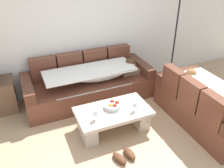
# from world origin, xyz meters

# --- Properties ---
(ground_plane) EXTENTS (14.00, 14.00, 0.00)m
(ground_plane) POSITION_xyz_m (0.00, 0.00, 0.00)
(ground_plane) COLOR tan
(back_wall) EXTENTS (9.00, 0.10, 2.70)m
(back_wall) POSITION_xyz_m (0.00, 2.15, 1.35)
(back_wall) COLOR silver
(back_wall) RESTS_ON ground_plane
(couch_along_wall) EXTENTS (2.45, 0.92, 0.88)m
(couch_along_wall) POSITION_xyz_m (0.05, 1.63, 0.33)
(couch_along_wall) COLOR brown
(couch_along_wall) RESTS_ON ground_plane
(couch_near_window) EXTENTS (0.92, 1.78, 0.88)m
(couch_near_window) POSITION_xyz_m (1.59, 0.14, 0.33)
(couch_near_window) COLOR brown
(couch_near_window) RESTS_ON ground_plane
(coffee_table) EXTENTS (1.20, 0.68, 0.38)m
(coffee_table) POSITION_xyz_m (0.07, 0.57, 0.24)
(coffee_table) COLOR beige
(coffee_table) RESTS_ON ground_plane
(fruit_bowl) EXTENTS (0.28, 0.28, 0.10)m
(fruit_bowl) POSITION_xyz_m (0.09, 0.64, 0.42)
(fruit_bowl) COLOR silver
(fruit_bowl) RESTS_ON coffee_table
(wine_glass_near_left) EXTENTS (0.07, 0.07, 0.17)m
(wine_glass_near_left) POSITION_xyz_m (-0.27, 0.46, 0.50)
(wine_glass_near_left) COLOR silver
(wine_glass_near_left) RESTS_ON coffee_table
(wine_glass_near_right) EXTENTS (0.07, 0.07, 0.17)m
(wine_glass_near_right) POSITION_xyz_m (0.38, 0.42, 0.50)
(wine_glass_near_right) COLOR silver
(wine_glass_near_right) RESTS_ON coffee_table
(open_magazine) EXTENTS (0.29, 0.22, 0.01)m
(open_magazine) POSITION_xyz_m (0.35, 0.62, 0.39)
(open_magazine) COLOR white
(open_magazine) RESTS_ON coffee_table
(floor_lamp) EXTENTS (0.33, 0.31, 1.95)m
(floor_lamp) POSITION_xyz_m (1.95, 1.65, 1.12)
(floor_lamp) COLOR black
(floor_lamp) RESTS_ON ground_plane
(pair_of_shoes) EXTENTS (0.34, 0.31, 0.09)m
(pair_of_shoes) POSITION_xyz_m (-0.04, -0.10, 0.04)
(pair_of_shoes) COLOR #59331E
(pair_of_shoes) RESTS_ON ground_plane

